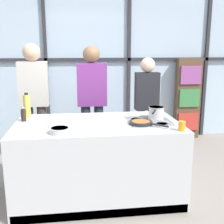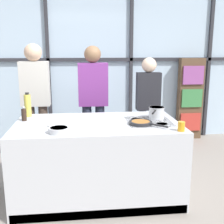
% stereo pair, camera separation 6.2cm
% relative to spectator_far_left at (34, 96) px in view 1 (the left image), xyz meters
% --- Properties ---
extents(ground_plane, '(18.00, 18.00, 0.00)m').
position_rel_spectator_far_left_xyz_m(ground_plane, '(0.85, -1.07, -1.05)').
color(ground_plane, gray).
extents(back_window_wall, '(6.40, 0.10, 2.80)m').
position_rel_spectator_far_left_xyz_m(back_window_wall, '(0.85, 1.13, 0.35)').
color(back_window_wall, silver).
rests_on(back_window_wall, ground_plane).
extents(bookshelf, '(0.47, 0.19, 1.56)m').
position_rel_spectator_far_left_xyz_m(bookshelf, '(2.77, 0.94, -0.27)').
color(bookshelf, brown).
rests_on(bookshelf, ground_plane).
extents(demo_island, '(1.90, 1.06, 0.90)m').
position_rel_spectator_far_left_xyz_m(demo_island, '(0.86, -1.07, -0.60)').
color(demo_island, silver).
rests_on(demo_island, ground_plane).
extents(spectator_far_left, '(0.42, 0.25, 1.81)m').
position_rel_spectator_far_left_xyz_m(spectator_far_left, '(0.00, 0.00, 0.00)').
color(spectator_far_left, '#47382D').
rests_on(spectator_far_left, ground_plane).
extents(spectator_center_left, '(0.44, 0.25, 1.78)m').
position_rel_spectator_far_left_xyz_m(spectator_center_left, '(0.85, -0.00, -0.03)').
color(spectator_center_left, '#232838').
rests_on(spectator_center_left, ground_plane).
extents(spectator_center_right, '(0.37, 0.23, 1.61)m').
position_rel_spectator_far_left_xyz_m(spectator_center_right, '(1.71, -0.00, -0.12)').
color(spectator_center_right, '#232838').
rests_on(spectator_center_right, ground_plane).
extents(frying_pan, '(0.38, 0.38, 0.04)m').
position_rel_spectator_far_left_xyz_m(frying_pan, '(1.35, -1.20, -0.13)').
color(frying_pan, '#232326').
rests_on(frying_pan, demo_island).
extents(saucepan, '(0.21, 0.33, 0.14)m').
position_rel_spectator_far_left_xyz_m(saucepan, '(1.59, -0.95, -0.08)').
color(saucepan, silver).
rests_on(saucepan, demo_island).
extents(white_plate, '(0.27, 0.27, 0.01)m').
position_rel_spectator_far_left_xyz_m(white_plate, '(0.43, -1.14, -0.15)').
color(white_plate, white).
rests_on(white_plate, demo_island).
extents(mixing_bowl, '(0.22, 0.22, 0.06)m').
position_rel_spectator_far_left_xyz_m(mixing_bowl, '(0.44, -1.43, -0.12)').
color(mixing_bowl, silver).
rests_on(mixing_bowl, demo_island).
extents(oil_bottle, '(0.08, 0.08, 0.31)m').
position_rel_spectator_far_left_xyz_m(oil_bottle, '(0.01, -0.67, -0.01)').
color(oil_bottle, '#E0CC4C').
rests_on(oil_bottle, demo_island).
extents(pepper_grinder, '(0.06, 0.06, 0.18)m').
position_rel_spectator_far_left_xyz_m(pepper_grinder, '(-0.00, -0.88, -0.08)').
color(pepper_grinder, '#332319').
rests_on(pepper_grinder, demo_island).
extents(juice_glass_near, '(0.07, 0.07, 0.10)m').
position_rel_spectator_far_left_xyz_m(juice_glass_near, '(1.70, -1.50, -0.10)').
color(juice_glass_near, orange).
rests_on(juice_glass_near, demo_island).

